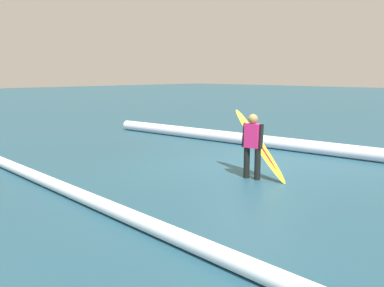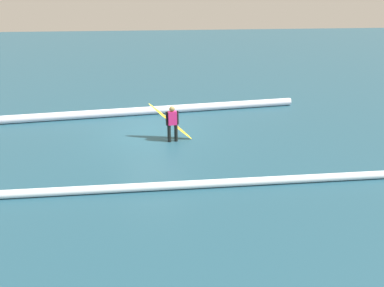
# 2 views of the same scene
# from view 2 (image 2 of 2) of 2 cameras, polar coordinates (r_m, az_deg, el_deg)

# --- Properties ---
(ground_plane) EXTENTS (124.42, 124.42, 0.00)m
(ground_plane) POSITION_cam_2_polar(r_m,az_deg,el_deg) (14.24, -6.74, 1.54)
(ground_plane) COLOR #214B5E
(surfer) EXTENTS (0.52, 0.24, 1.47)m
(surfer) POSITION_cam_2_polar(r_m,az_deg,el_deg) (13.16, -3.39, 3.70)
(surfer) COLOR black
(surfer) RESTS_ON ground_plane
(surfboard) EXTENTS (1.77, 0.65, 1.51)m
(surfboard) POSITION_cam_2_polar(r_m,az_deg,el_deg) (13.47, -3.68, 3.78)
(surfboard) COLOR yellow
(surfboard) RESTS_ON ground_plane
(wave_crest_foreground) EXTENTS (15.96, 1.40, 0.39)m
(wave_crest_foreground) POSITION_cam_2_polar(r_m,az_deg,el_deg) (16.88, -8.33, 5.55)
(wave_crest_foreground) COLOR white
(wave_crest_foreground) RESTS_ON ground_plane
(wave_crest_midground) EXTENTS (22.02, 1.40, 0.25)m
(wave_crest_midground) POSITION_cam_2_polar(r_m,az_deg,el_deg) (10.01, -8.76, -7.39)
(wave_crest_midground) COLOR white
(wave_crest_midground) RESTS_ON ground_plane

